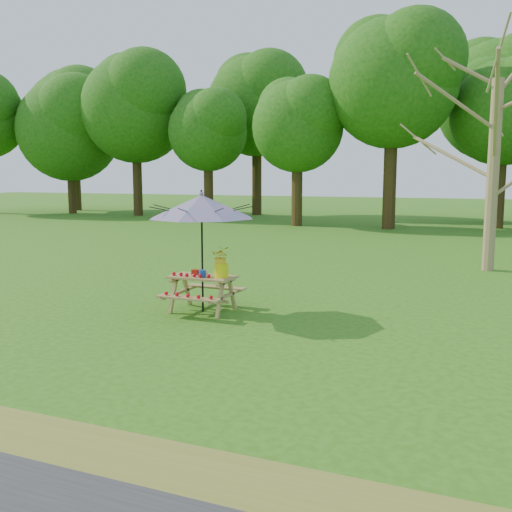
% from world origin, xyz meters
% --- Properties ---
extents(ground, '(120.00, 120.00, 0.00)m').
position_xyz_m(ground, '(0.00, 0.00, 0.00)').
color(ground, '#2E6112').
rests_on(ground, ground).
extents(treeline, '(60.00, 12.00, 16.00)m').
position_xyz_m(treeline, '(0.00, 22.00, 8.00)').
color(treeline, '#11510D').
rests_on(treeline, ground).
extents(picnic_table, '(1.20, 1.32, 0.67)m').
position_xyz_m(picnic_table, '(2.10, 2.56, 0.33)').
color(picnic_table, '#9A7845').
rests_on(picnic_table, ground).
extents(patio_umbrella, '(2.12, 2.12, 2.25)m').
position_xyz_m(patio_umbrella, '(2.10, 2.57, 1.95)').
color(patio_umbrella, black).
rests_on(patio_umbrella, ground).
extents(produce_bins, '(0.36, 0.38, 0.13)m').
position_xyz_m(produce_bins, '(2.05, 2.58, 0.72)').
color(produce_bins, '#AA1F0D').
rests_on(produce_bins, picnic_table).
extents(tomatoes_row, '(0.77, 0.13, 0.07)m').
position_xyz_m(tomatoes_row, '(1.95, 2.39, 0.71)').
color(tomatoes_row, red).
rests_on(tomatoes_row, picnic_table).
extents(flower_bucket, '(0.43, 0.40, 0.57)m').
position_xyz_m(flower_bucket, '(2.48, 2.59, 0.98)').
color(flower_bucket, '#EBEB0C').
rests_on(flower_bucket, picnic_table).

